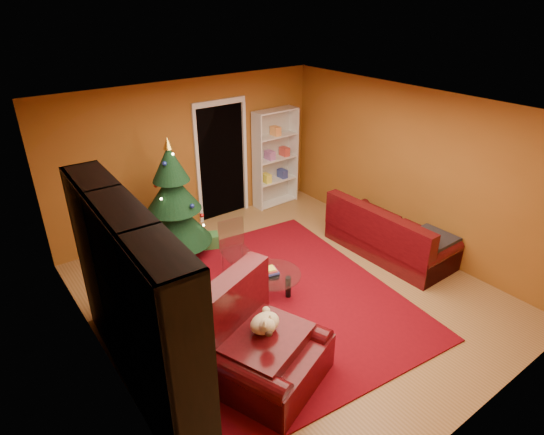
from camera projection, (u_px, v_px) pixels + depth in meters
floor at (289, 295)px, 6.50m from camera, size 5.00×5.50×0.05m
ceiling at (292, 110)px, 5.31m from camera, size 5.00×5.50×0.05m
wall_back at (190, 156)px, 7.89m from camera, size 5.00×0.05×2.60m
wall_left at (95, 277)px, 4.55m from camera, size 0.05×5.50×2.60m
wall_right at (413, 170)px, 7.26m from camera, size 0.05×5.50×2.60m
doorway at (222, 163)px, 8.29m from camera, size 1.06×0.60×2.16m
rug at (271, 301)px, 6.31m from camera, size 3.67×4.15×0.02m
media_unit at (133, 302)px, 4.58m from camera, size 0.53×2.79×2.13m
christmas_tree at (174, 200)px, 7.04m from camera, size 1.31×1.31×1.98m
gift_box_teal at (165, 250)px, 7.25m from camera, size 0.40×0.40×0.33m
gift_box_green at (211, 241)px, 7.59m from camera, size 0.33×0.33×0.25m
gift_box_red at (165, 251)px, 7.33m from camera, size 0.26×0.26×0.20m
white_bookshelf at (275, 158)px, 8.82m from camera, size 0.91×0.34×1.95m
armchair at (266, 345)px, 4.86m from camera, size 1.59×1.59×0.96m
dog at (265, 323)px, 4.82m from camera, size 0.48×0.42×0.31m
sofa at (391, 229)px, 7.30m from camera, size 0.95×2.06×0.88m
coffee_table at (273, 285)px, 6.30m from camera, size 0.95×0.95×0.49m
acrylic_chair at (237, 253)px, 6.72m from camera, size 0.46×0.49×0.79m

